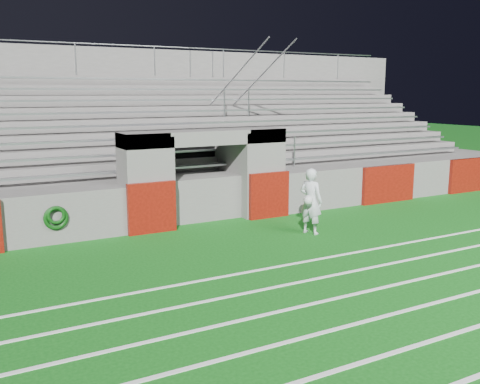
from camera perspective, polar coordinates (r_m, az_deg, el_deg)
ground at (r=12.47m, az=3.20°, el=-6.39°), size 90.00×90.00×0.00m
field_markings at (r=8.91m, az=21.02°, el=-14.20°), size 28.00×8.09×0.01m
stadium_structure at (r=19.27m, az=-9.42°, el=4.04°), size 26.00×8.48×5.42m
goalkeeper_with_ball at (r=13.95m, az=7.56°, el=-0.97°), size 0.74×0.79×1.73m
hose_coil at (r=13.53m, az=-19.04°, el=-2.55°), size 0.59×0.15×0.59m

